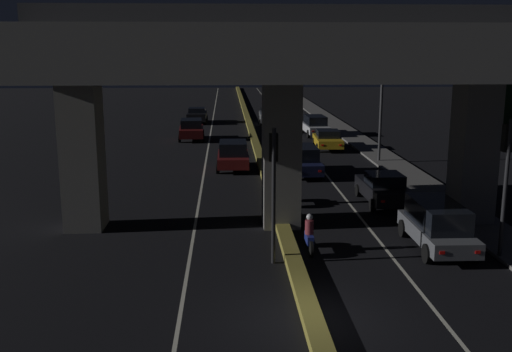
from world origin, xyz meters
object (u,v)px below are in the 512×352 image
Objects in this scene: car_white_fifth at (315,125)px; car_dark_blue_third at (302,160)px; street_lamp at (377,82)px; traffic_light_right_of_median at (506,165)px; car_taxi_yellow_fourth at (328,139)px; car_grey_sixth at (269,116)px; car_dark_red_lead_oncoming at (233,155)px; motorcycle_white_filtering_mid at (294,192)px; car_dark_red_second_oncoming at (191,129)px; motorcycle_black_filtering_far at (279,162)px; traffic_light_left_of_median at (274,172)px; car_grey_lead at (437,224)px; motorcycle_blue_filtering_near at (309,236)px; car_black_third_oncoming at (197,115)px; car_black_second at (384,188)px; pedestrian_on_sidewalk at (456,198)px.

car_dark_blue_third is at bearing 166.20° from car_white_fifth.
car_dark_blue_third is at bearing -145.95° from street_lamp.
traffic_light_right_of_median reaches higher than car_white_fifth.
car_taxi_yellow_fourth is 15.69m from car_grey_sixth.
car_dark_red_lead_oncoming is 2.24× the size of motorcycle_white_filtering_mid.
car_dark_red_second_oncoming is 2.30× the size of motorcycle_black_filtering_far.
traffic_light_left_of_median is 6.72m from car_grey_lead.
car_taxi_yellow_fourth is 1.07× the size of car_dark_red_second_oncoming.
car_taxi_yellow_fourth is 2.46× the size of motorcycle_black_filtering_far.
car_taxi_yellow_fourth is 2.46× the size of motorcycle_blue_filtering_near.
street_lamp reaches higher than traffic_light_right_of_median.
car_grey_sixth is at bearing 20.07° from car_white_fifth.
motorcycle_black_filtering_far is at bearing 14.22° from car_black_third_oncoming.
car_grey_lead is at bearing 15.89° from car_black_third_oncoming.
car_dark_blue_third is 1.15× the size of car_dark_red_second_oncoming.
car_dark_red_second_oncoming is (-12.48, 10.52, -4.33)m from street_lamp.
street_lamp reaches higher than motorcycle_blue_filtering_near.
car_dark_blue_third is at bearing 22.81° from car_black_second.
traffic_light_right_of_median reaches higher than car_grey_sixth.
car_black_third_oncoming is (-10.66, 39.11, -0.17)m from car_grey_lead.
pedestrian_on_sidewalk is (7.05, 4.16, 0.30)m from motorcycle_blue_filtering_near.
car_dark_red_second_oncoming is (-7.29, 14.04, 0.02)m from car_dark_blue_third.
traffic_light_right_of_median reaches higher than car_dark_blue_third.
motorcycle_white_filtering_mid is at bearing 88.31° from car_black_second.
car_dark_red_second_oncoming is at bearing 113.34° from traffic_light_right_of_median.
car_black_third_oncoming is 37.38m from pedestrian_on_sidewalk.
traffic_light_left_of_median is at bearing 179.98° from traffic_light_right_of_median.
traffic_light_left_of_median is 1.07× the size of car_taxi_yellow_fourth.
pedestrian_on_sidewalk is (6.88, -10.06, 0.26)m from motorcycle_black_filtering_far.
car_white_fifth is at bearing 0.84° from car_grey_lead.
car_white_fifth is 2.60× the size of motorcycle_black_filtering_far.
car_grey_sixth is (2.64, 39.10, -2.45)m from traffic_light_left_of_median.
car_taxi_yellow_fourth is at bearing -15.66° from motorcycle_white_filtering_mid.
car_dark_blue_third is at bearing -5.94° from motorcycle_blue_filtering_near.
car_black_second is at bearing -151.64° from motorcycle_black_filtering_far.
car_taxi_yellow_fourth is 7.11m from car_white_fifth.
car_grey_lead is 1.03× the size of car_taxi_yellow_fourth.
traffic_light_left_of_median is 15.55m from motorcycle_black_filtering_far.
car_dark_red_lead_oncoming reaches higher than car_dark_red_second_oncoming.
motorcycle_black_filtering_far is at bearing 64.89° from car_dark_red_lead_oncoming.
car_dark_blue_third is 11.14m from pedestrian_on_sidewalk.
car_dark_red_second_oncoming is (-10.34, 5.11, 0.16)m from car_taxi_yellow_fourth.
car_grey_sixth is at bearing -4.55° from motorcycle_black_filtering_far.
car_grey_lead reaches higher than car_white_fifth.
car_dark_red_second_oncoming is at bearing 11.95° from motorcycle_blue_filtering_near.
car_grey_lead is 2.54× the size of motorcycle_black_filtering_far.
motorcycle_black_filtering_far is at bearing 18.74° from car_grey_lead.
car_dark_red_second_oncoming reaches higher than motorcycle_blue_filtering_near.
motorcycle_white_filtering_mid is (-1.00, -31.23, -0.16)m from car_grey_sixth.
traffic_light_right_of_median is 0.56× the size of street_lamp.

